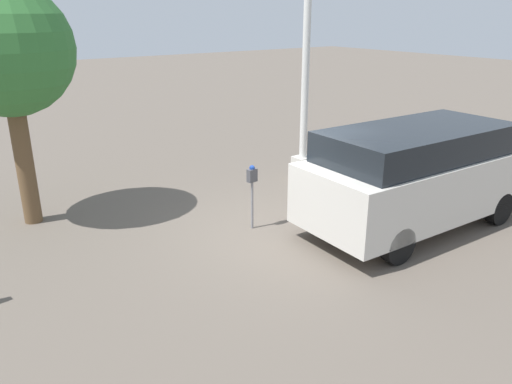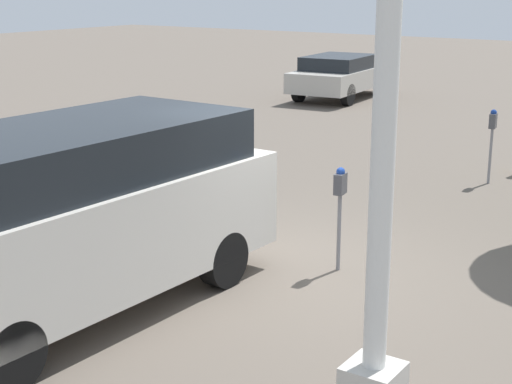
{
  "view_description": "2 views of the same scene",
  "coord_description": "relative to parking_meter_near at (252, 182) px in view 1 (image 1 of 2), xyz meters",
  "views": [
    {
      "loc": [
        -5.79,
        -7.21,
        4.16
      ],
      "look_at": [
        -0.51,
        0.12,
        0.87
      ],
      "focal_mm": 35.0,
      "sensor_mm": 36.0,
      "label": 1
    },
    {
      "loc": [
        7.86,
        4.77,
        3.56
      ],
      "look_at": [
        -0.21,
        -0.74,
        0.9
      ],
      "focal_mm": 55.0,
      "sensor_mm": 36.0,
      "label": 2
    }
  ],
  "objects": [
    {
      "name": "ground_plane",
      "position": [
        0.43,
        -0.37,
        -0.98
      ],
      "size": [
        80.0,
        80.0,
        0.0
      ],
      "primitive_type": "plane",
      "color": "#60564C"
    },
    {
      "name": "parking_meter_near",
      "position": [
        0.0,
        0.0,
        0.0
      ],
      "size": [
        0.21,
        0.14,
        1.33
      ],
      "rotation": [
        0.0,
        0.0,
        0.14
      ],
      "color": "gray",
      "rests_on": "ground"
    },
    {
      "name": "parked_van",
      "position": [
        2.72,
        -1.83,
        0.14
      ],
      "size": [
        5.01,
        2.19,
        2.07
      ],
      "rotation": [
        0.0,
        0.0,
        -0.03
      ],
      "color": "beige",
      "rests_on": "ground"
    },
    {
      "name": "street_tree",
      "position": [
        -3.52,
        2.96,
        2.46
      ],
      "size": [
        2.51,
        2.51,
        4.74
      ],
      "color": "brown",
      "rests_on": "ground"
    },
    {
      "name": "lamp_post",
      "position": [
        3.02,
        1.95,
        1.45
      ],
      "size": [
        0.44,
        0.44,
        6.52
      ],
      "color": "beige",
      "rests_on": "ground"
    }
  ]
}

